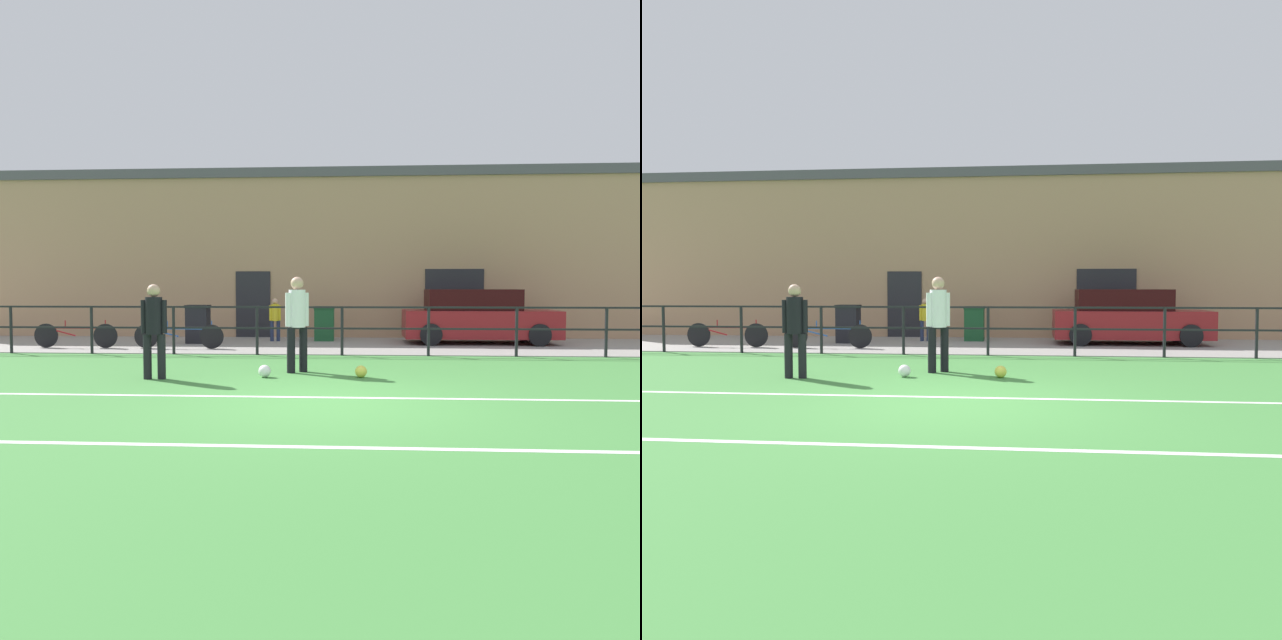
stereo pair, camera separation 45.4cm
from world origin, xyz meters
The scene contains 16 objects.
ground centered at (0.00, 0.00, -0.02)m, with size 60.00×44.00×0.04m, color #42843D.
field_line_touchline centered at (0.00, 0.46, 0.00)m, with size 36.00×0.11×0.00m, color white.
field_line_hash centered at (0.00, -2.32, 0.00)m, with size 36.00×0.11×0.00m, color white.
pavement_strip centered at (0.00, 8.50, 0.01)m, with size 48.00×5.00×0.02m, color gray.
perimeter_fence centered at (0.00, 6.00, 0.75)m, with size 36.07×0.07×1.15m.
clubhouse_facade centered at (0.00, 12.20, 2.68)m, with size 28.00×2.56×5.34m.
player_goalkeeper centered at (-3.13, 2.07, 0.93)m, with size 0.45×0.29×1.64m.
player_striker centered at (-0.75, 3.07, 1.01)m, with size 0.42×0.33×1.78m.
soccer_ball_match centered at (0.44, 2.48, 0.11)m, with size 0.21×0.21×0.21m, color #E5E04C.
soccer_ball_spare centered at (-1.26, 2.39, 0.11)m, with size 0.22×0.22×0.22m, color white.
spectator_child centered at (-2.06, 9.53, 0.73)m, with size 0.34×0.22×1.25m.
parked_car_red centered at (3.71, 9.21, 0.74)m, with size 4.22×1.80×1.52m.
bicycle_parked_0 centered at (-6.97, 7.20, 0.35)m, with size 2.22×0.04×0.73m.
bicycle_parked_1 centered at (-4.24, 7.20, 0.34)m, with size 2.33×0.04×0.72m.
trash_bin_0 centered at (-0.63, 9.75, 0.53)m, with size 0.60×0.51×1.02m.
trash_bin_1 centered at (-4.14, 8.74, 0.56)m, with size 0.64×0.54×1.08m.
Camera 1 is at (0.41, -8.32, 1.58)m, focal length 34.58 mm.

